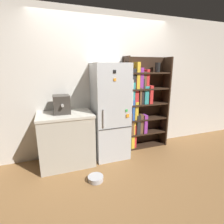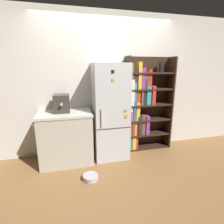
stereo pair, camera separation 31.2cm
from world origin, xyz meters
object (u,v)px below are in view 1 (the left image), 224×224
(pet_bowl, at_px, (96,178))
(espresso_machine, at_px, (62,104))
(refrigerator, at_px, (110,112))
(bookshelf, at_px, (140,105))

(pet_bowl, bearing_deg, espresso_machine, 117.74)
(espresso_machine, distance_m, pet_bowl, 1.27)
(refrigerator, bearing_deg, espresso_machine, 178.22)
(refrigerator, height_order, bookshelf, bookshelf)
(refrigerator, relative_size, bookshelf, 0.93)
(refrigerator, xyz_separation_m, espresso_machine, (-0.83, 0.03, 0.19))
(bookshelf, distance_m, pet_bowl, 1.66)
(refrigerator, bearing_deg, pet_bowl, -124.69)
(refrigerator, xyz_separation_m, pet_bowl, (-0.46, -0.67, -0.81))
(espresso_machine, bearing_deg, bookshelf, 5.04)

